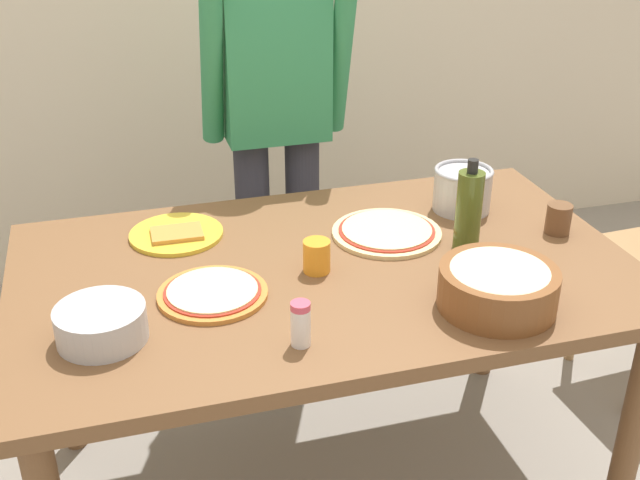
{
  "coord_description": "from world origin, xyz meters",
  "views": [
    {
      "loc": [
        -0.5,
        -1.71,
        1.74
      ],
      "look_at": [
        0.0,
        0.05,
        0.81
      ],
      "focal_mm": 44.01,
      "sensor_mm": 36.0,
      "label": 1
    }
  ],
  "objects_px": {
    "steel_pot": "(462,189)",
    "salt_shaker": "(301,324)",
    "dining_table": "(325,296)",
    "popcorn_bowl": "(498,284)",
    "cup_orange": "(317,256)",
    "olive_oil_bottle": "(469,210)",
    "pizza_cooked_on_tray": "(213,293)",
    "pizza_raw_on_board": "(387,232)",
    "mixing_bowl_steel": "(101,324)",
    "person_cook": "(276,111)",
    "plate_with_slice": "(176,234)",
    "cup_small_brown": "(558,219)"
  },
  "relations": [
    {
      "from": "plate_with_slice",
      "to": "steel_pot",
      "type": "xyz_separation_m",
      "value": [
        0.84,
        -0.05,
        0.06
      ]
    },
    {
      "from": "olive_oil_bottle",
      "to": "salt_shaker",
      "type": "relative_size",
      "value": 2.42
    },
    {
      "from": "pizza_raw_on_board",
      "to": "steel_pot",
      "type": "relative_size",
      "value": 1.77
    },
    {
      "from": "mixing_bowl_steel",
      "to": "olive_oil_bottle",
      "type": "xyz_separation_m",
      "value": [
        0.96,
        0.18,
        0.07
      ]
    },
    {
      "from": "steel_pot",
      "to": "person_cook",
      "type": "bearing_deg",
      "value": 129.5
    },
    {
      "from": "dining_table",
      "to": "steel_pot",
      "type": "distance_m",
      "value": 0.56
    },
    {
      "from": "olive_oil_bottle",
      "to": "mixing_bowl_steel",
      "type": "bearing_deg",
      "value": -169.58
    },
    {
      "from": "person_cook",
      "to": "mixing_bowl_steel",
      "type": "bearing_deg",
      "value": -123.14
    },
    {
      "from": "cup_orange",
      "to": "steel_pot",
      "type": "bearing_deg",
      "value": 25.24
    },
    {
      "from": "pizza_raw_on_board",
      "to": "cup_small_brown",
      "type": "distance_m",
      "value": 0.48
    },
    {
      "from": "pizza_cooked_on_tray",
      "to": "popcorn_bowl",
      "type": "distance_m",
      "value": 0.68
    },
    {
      "from": "steel_pot",
      "to": "cup_orange",
      "type": "distance_m",
      "value": 0.57
    },
    {
      "from": "pizza_raw_on_board",
      "to": "salt_shaker",
      "type": "bearing_deg",
      "value": -129.12
    },
    {
      "from": "dining_table",
      "to": "olive_oil_bottle",
      "type": "relative_size",
      "value": 6.25
    },
    {
      "from": "olive_oil_bottle",
      "to": "salt_shaker",
      "type": "height_order",
      "value": "olive_oil_bottle"
    },
    {
      "from": "mixing_bowl_steel",
      "to": "steel_pot",
      "type": "distance_m",
      "value": 1.13
    },
    {
      "from": "person_cook",
      "to": "olive_oil_bottle",
      "type": "bearing_deg",
      "value": -65.93
    },
    {
      "from": "person_cook",
      "to": "salt_shaker",
      "type": "height_order",
      "value": "person_cook"
    },
    {
      "from": "popcorn_bowl",
      "to": "salt_shaker",
      "type": "relative_size",
      "value": 2.64
    },
    {
      "from": "person_cook",
      "to": "pizza_raw_on_board",
      "type": "distance_m",
      "value": 0.68
    },
    {
      "from": "olive_oil_bottle",
      "to": "cup_orange",
      "type": "distance_m",
      "value": 0.43
    },
    {
      "from": "person_cook",
      "to": "olive_oil_bottle",
      "type": "height_order",
      "value": "person_cook"
    },
    {
      "from": "plate_with_slice",
      "to": "popcorn_bowl",
      "type": "relative_size",
      "value": 0.93
    },
    {
      "from": "pizza_raw_on_board",
      "to": "olive_oil_bottle",
      "type": "bearing_deg",
      "value": -37.43
    },
    {
      "from": "plate_with_slice",
      "to": "salt_shaker",
      "type": "relative_size",
      "value": 2.45
    },
    {
      "from": "steel_pot",
      "to": "salt_shaker",
      "type": "distance_m",
      "value": 0.84
    },
    {
      "from": "person_cook",
      "to": "steel_pot",
      "type": "height_order",
      "value": "person_cook"
    },
    {
      "from": "person_cook",
      "to": "pizza_cooked_on_tray",
      "type": "height_order",
      "value": "person_cook"
    },
    {
      "from": "steel_pot",
      "to": "salt_shaker",
      "type": "bearing_deg",
      "value": -139.29
    },
    {
      "from": "person_cook",
      "to": "salt_shaker",
      "type": "distance_m",
      "value": 1.11
    },
    {
      "from": "steel_pot",
      "to": "salt_shaker",
      "type": "height_order",
      "value": "steel_pot"
    },
    {
      "from": "olive_oil_bottle",
      "to": "cup_small_brown",
      "type": "xyz_separation_m",
      "value": [
        0.29,
        0.02,
        -0.07
      ]
    },
    {
      "from": "dining_table",
      "to": "mixing_bowl_steel",
      "type": "relative_size",
      "value": 8.0
    },
    {
      "from": "popcorn_bowl",
      "to": "olive_oil_bottle",
      "type": "bearing_deg",
      "value": 78.43
    },
    {
      "from": "dining_table",
      "to": "plate_with_slice",
      "type": "relative_size",
      "value": 6.15
    },
    {
      "from": "popcorn_bowl",
      "to": "cup_orange",
      "type": "relative_size",
      "value": 3.29
    },
    {
      "from": "mixing_bowl_steel",
      "to": "cup_orange",
      "type": "distance_m",
      "value": 0.56
    },
    {
      "from": "plate_with_slice",
      "to": "olive_oil_bottle",
      "type": "xyz_separation_m",
      "value": [
        0.74,
        -0.29,
        0.11
      ]
    },
    {
      "from": "pizza_cooked_on_tray",
      "to": "person_cook",
      "type": "bearing_deg",
      "value": 66.85
    },
    {
      "from": "olive_oil_bottle",
      "to": "pizza_raw_on_board",
      "type": "bearing_deg",
      "value": 142.57
    },
    {
      "from": "popcorn_bowl",
      "to": "salt_shaker",
      "type": "height_order",
      "value": "popcorn_bowl"
    },
    {
      "from": "dining_table",
      "to": "steel_pot",
      "type": "bearing_deg",
      "value": 24.57
    },
    {
      "from": "salt_shaker",
      "to": "steel_pot",
      "type": "bearing_deg",
      "value": 40.71
    },
    {
      "from": "pizza_raw_on_board",
      "to": "cup_orange",
      "type": "height_order",
      "value": "cup_orange"
    },
    {
      "from": "mixing_bowl_steel",
      "to": "cup_small_brown",
      "type": "xyz_separation_m",
      "value": [
        1.25,
        0.19,
        0.0
      ]
    },
    {
      "from": "popcorn_bowl",
      "to": "salt_shaker",
      "type": "xyz_separation_m",
      "value": [
        -0.48,
        -0.02,
        -0.01
      ]
    },
    {
      "from": "person_cook",
      "to": "plate_with_slice",
      "type": "height_order",
      "value": "person_cook"
    },
    {
      "from": "popcorn_bowl",
      "to": "mixing_bowl_steel",
      "type": "distance_m",
      "value": 0.91
    },
    {
      "from": "olive_oil_bottle",
      "to": "salt_shaker",
      "type": "distance_m",
      "value": 0.63
    },
    {
      "from": "mixing_bowl_steel",
      "to": "person_cook",
      "type": "bearing_deg",
      "value": 56.86
    }
  ]
}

